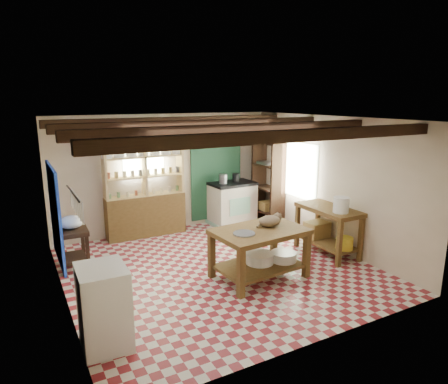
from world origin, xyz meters
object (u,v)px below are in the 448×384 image
stove (232,203)px  prep_table (73,248)px  cat (270,221)px  white_cabinet (104,307)px  work_table (259,253)px  right_counter (328,231)px

stove → prep_table: bearing=-169.9°
stove → cat: size_ratio=2.61×
white_cabinet → work_table: bearing=16.5°
stove → white_cabinet: size_ratio=1.02×
work_table → right_counter: bearing=3.9°
work_table → cat: (0.25, 0.07, 0.51)m
work_table → cat: bearing=11.3°
prep_table → white_cabinet: 2.59m
work_table → right_counter: (1.73, 0.25, 0.04)m
right_counter → white_cabinet: bearing=-167.8°
white_cabinet → right_counter: (4.40, 0.95, -0.04)m
prep_table → cat: 3.47m
stove → cat: cat is taller
work_table → prep_table: (-2.65, 1.90, -0.06)m
work_table → right_counter: right_counter is taller
stove → prep_table: stove is taller
cat → white_cabinet: bearing=-179.8°
right_counter → cat: 1.56m
prep_table → right_counter: 4.68m
right_counter → cat: (-1.48, -0.18, 0.47)m
work_table → cat: 0.57m
prep_table → cat: (2.90, -1.83, 0.56)m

